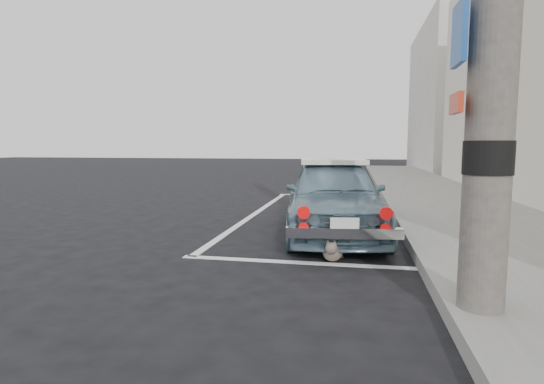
{
  "coord_description": "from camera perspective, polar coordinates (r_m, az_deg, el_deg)",
  "views": [
    {
      "loc": [
        1.08,
        -5.39,
        1.39
      ],
      "look_at": [
        -0.04,
        0.34,
        0.75
      ],
      "focal_mm": 28.0,
      "sensor_mm": 36.0,
      "label": 1
    }
  ],
  "objects": [
    {
      "name": "retro_coupe",
      "position": [
        6.68,
        8.23,
        -0.5
      ],
      "size": [
        1.86,
        3.7,
        1.21
      ],
      "rotation": [
        0.0,
        0.0,
        0.12
      ],
      "color": "slate",
      "rests_on": "ground"
    },
    {
      "name": "ground",
      "position": [
        5.67,
        -0.29,
        -7.93
      ],
      "size": [
        80.0,
        80.0,
        0.0
      ],
      "primitive_type": "plane",
      "color": "black",
      "rests_on": "ground"
    },
    {
      "name": "pline_side",
      "position": [
        8.73,
        -2.23,
        -2.89
      ],
      "size": [
        0.12,
        7.0,
        0.01
      ],
      "primitive_type": "cube",
      "color": "silver",
      "rests_on": "ground"
    },
    {
      "name": "cat",
      "position": [
        5.2,
        8.17,
        -7.77
      ],
      "size": [
        0.27,
        0.55,
        0.3
      ],
      "rotation": [
        0.0,
        0.0,
        -0.07
      ],
      "color": "#6A6051",
      "rests_on": "ground"
    },
    {
      "name": "pline_rear",
      "position": [
        5.12,
        4.16,
        -9.47
      ],
      "size": [
        3.0,
        0.12,
        0.01
      ],
      "primitive_type": "cube",
      "color": "silver",
      "rests_on": "ground"
    },
    {
      "name": "building_far",
      "position": [
        26.07,
        23.11,
        11.49
      ],
      "size": [
        3.5,
        10.0,
        8.0
      ],
      "primitive_type": "cube",
      "color": "beige",
      "rests_on": "ground"
    },
    {
      "name": "sidewalk",
      "position": [
        7.8,
        26.68,
        -4.12
      ],
      "size": [
        2.8,
        40.0,
        0.15
      ],
      "primitive_type": "cube",
      "color": "slate",
      "rests_on": "ground"
    },
    {
      "name": "pline_front",
      "position": [
        11.99,
        8.17,
        -0.46
      ],
      "size": [
        3.0,
        0.12,
        0.01
      ],
      "primitive_type": "cube",
      "color": "silver",
      "rests_on": "ground"
    }
  ]
}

